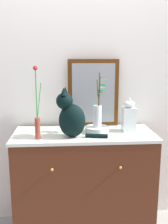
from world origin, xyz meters
TOP-DOWN VIEW (x-y plane):
  - wall_back at (0.00, 0.33)m, footprint 4.40×0.08m
  - sideboard at (0.00, -0.00)m, footprint 1.19×0.53m
  - mirror_leaning at (0.10, 0.23)m, footprint 0.46×0.03m
  - cat_sitting at (-0.11, -0.10)m, footprint 0.41×0.20m
  - vase_slim_green at (-0.37, -0.14)m, footprint 0.06×0.04m
  - bowl_porcelain at (0.11, 0.02)m, footprint 0.20×0.20m
  - vase_glass_clear at (0.12, 0.02)m, footprint 0.12×0.14m
  - jar_lidded_porcelain at (0.39, 0.03)m, footprint 0.11×0.11m

SIDE VIEW (x-z plane):
  - sideboard at x=0.00m, z-range 0.00..0.94m
  - bowl_porcelain at x=0.11m, z-range 0.94..0.99m
  - jar_lidded_porcelain at x=0.39m, z-range 0.93..1.22m
  - vase_slim_green at x=-0.37m, z-range 0.83..1.39m
  - cat_sitting at x=-0.11m, z-range 0.91..1.31m
  - vase_glass_clear at x=0.12m, z-range 0.89..1.35m
  - mirror_leaning at x=0.10m, z-range 0.94..1.55m
  - wall_back at x=0.00m, z-range 0.00..2.60m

